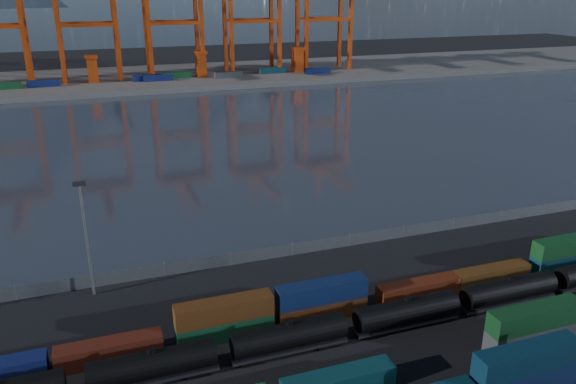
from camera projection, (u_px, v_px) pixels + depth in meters
name	position (u px, v px, depth m)	size (l,w,h in m)	color
ground	(375.00, 360.00, 64.32)	(700.00, 700.00, 0.00)	black
harbor_water	(198.00, 137.00, 157.03)	(700.00, 700.00, 0.00)	#313A47
far_quay	(153.00, 78.00, 249.40)	(700.00, 70.00, 2.00)	#514F4C
container_row_north	(394.00, 290.00, 74.97)	(128.71, 2.42, 5.15)	#102350
tanker_string	(407.00, 312.00, 69.60)	(107.07, 3.02, 4.32)	black
waterfront_fence	(292.00, 249.00, 88.69)	(160.12, 0.12, 2.20)	#595B5E
yard_light_mast	(86.00, 233.00, 74.62)	(1.60, 0.40, 16.60)	slate
quay_containers	(130.00, 79.00, 232.31)	(172.58, 10.99, 2.60)	navy
straddle_carriers	(148.00, 66.00, 237.40)	(140.00, 7.00, 11.10)	#C13B0D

